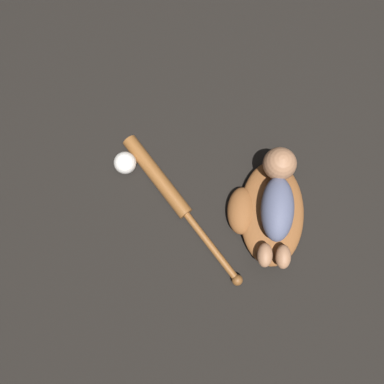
{
  "coord_description": "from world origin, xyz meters",
  "views": [
    {
      "loc": [
        -0.27,
        0.16,
        1.23
      ],
      "look_at": [
        -0.03,
        0.23,
        0.06
      ],
      "focal_mm": 35.0,
      "sensor_mm": 36.0,
      "label": 1
    }
  ],
  "objects_px": {
    "baseball_glove": "(267,212)",
    "baseball": "(125,163)",
    "baseball_bat": "(168,190)",
    "baby_figure": "(278,198)"
  },
  "relations": [
    {
      "from": "baseball",
      "to": "baby_figure",
      "type": "bearing_deg",
      "value": -89.15
    },
    {
      "from": "baby_figure",
      "to": "baseball_bat",
      "type": "distance_m",
      "value": 0.36
    },
    {
      "from": "baseball_glove",
      "to": "baby_figure",
      "type": "xyz_separation_m",
      "value": [
        0.04,
        -0.01,
        0.08
      ]
    },
    {
      "from": "baseball_glove",
      "to": "baby_figure",
      "type": "distance_m",
      "value": 0.09
    },
    {
      "from": "baseball",
      "to": "baseball_bat",
      "type": "bearing_deg",
      "value": -106.11
    },
    {
      "from": "baseball_bat",
      "to": "baseball",
      "type": "relative_size",
      "value": 6.73
    },
    {
      "from": "baseball_glove",
      "to": "baseball",
      "type": "xyz_separation_m",
      "value": [
        0.03,
        0.49,
        0.0
      ]
    },
    {
      "from": "baseball_bat",
      "to": "baseball",
      "type": "xyz_separation_m",
      "value": [
        0.05,
        0.16,
        0.01
      ]
    },
    {
      "from": "baseball_glove",
      "to": "baseball_bat",
      "type": "bearing_deg",
      "value": 92.94
    },
    {
      "from": "baseball_glove",
      "to": "baseball",
      "type": "distance_m",
      "value": 0.49
    }
  ]
}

